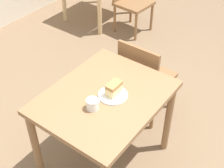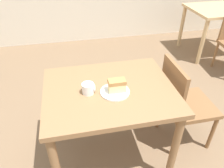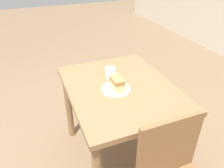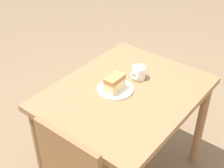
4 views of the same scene
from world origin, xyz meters
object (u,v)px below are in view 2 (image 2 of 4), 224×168
at_px(plate, 115,92).
at_px(dining_table_near, 109,101).
at_px(cake_slice, 117,85).
at_px(dining_table_far, 219,16).
at_px(coffee_mug, 89,88).
at_px(chair_near_window, 183,102).

bearing_deg(plate, dining_table_near, 124.13).
xyz_separation_m(dining_table_near, cake_slice, (0.05, -0.05, 0.18)).
bearing_deg(cake_slice, dining_table_near, 135.28).
relative_size(dining_table_near, dining_table_far, 1.06).
xyz_separation_m(dining_table_far, plate, (-2.10, -1.80, 0.15)).
height_order(dining_table_near, coffee_mug, coffee_mug).
bearing_deg(coffee_mug, dining_table_near, 6.40).
distance_m(plate, cake_slice, 0.06).
height_order(dining_table_far, cake_slice, cake_slice).
xyz_separation_m(plate, coffee_mug, (-0.19, 0.04, 0.03)).
relative_size(dining_table_far, plate, 4.25).
bearing_deg(coffee_mug, chair_near_window, 5.64).
height_order(chair_near_window, plate, chair_near_window).
relative_size(chair_near_window, plate, 4.01).
relative_size(dining_table_far, coffee_mug, 9.74).
xyz_separation_m(cake_slice, coffee_mug, (-0.20, 0.03, -0.02)).
bearing_deg(cake_slice, dining_table_far, 40.77).
height_order(dining_table_near, cake_slice, cake_slice).
xyz_separation_m(dining_table_near, plate, (0.04, -0.05, 0.13)).
xyz_separation_m(dining_table_near, dining_table_far, (2.14, 1.75, -0.02)).
height_order(chair_near_window, cake_slice, cake_slice).
xyz_separation_m(plate, cake_slice, (0.01, 0.00, 0.05)).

